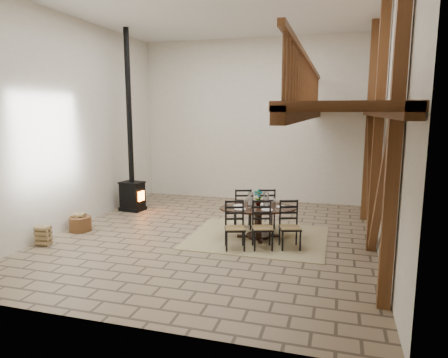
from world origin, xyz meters
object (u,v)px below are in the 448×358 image
(log_basket, at_px, (80,223))
(log_stack, at_px, (43,236))
(wood_stove, at_px, (131,171))
(dining_table, at_px, (259,222))

(log_basket, bearing_deg, log_stack, -95.51)
(log_basket, relative_size, log_stack, 1.23)
(wood_stove, relative_size, log_basket, 9.75)
(dining_table, bearing_deg, log_basket, 169.12)
(log_basket, xyz_separation_m, log_stack, (-0.11, -1.11, 0.02))
(dining_table, distance_m, log_stack, 4.60)
(dining_table, bearing_deg, log_stack, -177.20)
(log_stack, bearing_deg, dining_table, 21.06)
(wood_stove, xyz_separation_m, log_basket, (-0.21, -2.13, -0.95))
(dining_table, relative_size, wood_stove, 0.44)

